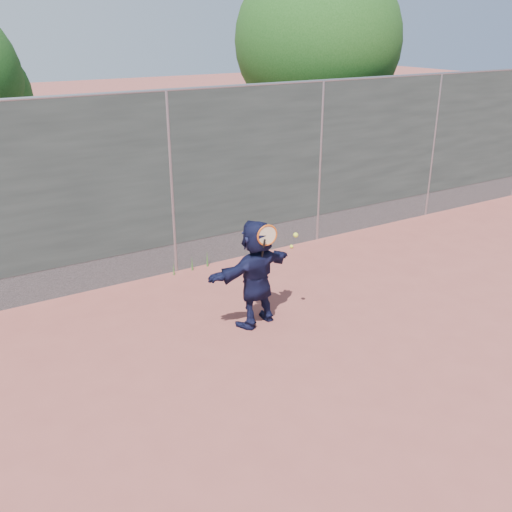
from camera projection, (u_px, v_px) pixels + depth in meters
ground at (292, 368)px, 7.02m from camera, size 80.00×80.00×0.00m
player at (256, 273)px, 7.81m from camera, size 1.48×0.72×1.53m
ball_ground at (292, 246)px, 10.76m from camera, size 0.07×0.07×0.07m
fence at (171, 181)px, 9.19m from camera, size 20.00×0.06×3.03m
swing_action at (270, 237)px, 7.47m from camera, size 0.58×0.20×0.51m
tree_right at (323, 46)px, 12.50m from camera, size 3.78×3.60×5.39m
weed_clump at (194, 262)px, 9.79m from camera, size 0.68×0.07×0.30m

